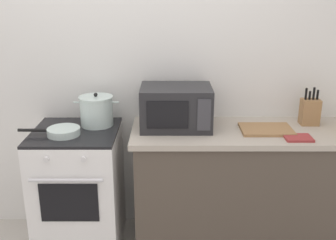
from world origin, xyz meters
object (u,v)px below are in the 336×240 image
Objects in this scene: stove at (79,189)px; microwave at (175,107)px; frying_pan at (62,132)px; stock_pot at (96,111)px; oven_mitt at (298,138)px; cutting_board at (266,129)px; knife_block at (309,111)px.

microwave is (0.71, 0.08, 0.61)m from stove.
microwave is (0.78, 0.16, 0.12)m from frying_pan.
stove is at bearing 52.79° from frying_pan.
frying_pan is at bearing -127.21° from stove.
stock_pot reaches higher than oven_mitt.
oven_mitt is at bearing -5.94° from stove.
cutting_board is at bearing 137.69° from oven_mitt.
knife_block is at bearing 4.76° from stove.
stock_pot reaches higher than cutting_board.
stock_pot is at bearing 41.82° from stove.
oven_mitt is (0.18, -0.16, -0.00)m from cutting_board.
frying_pan is 2.35× the size of oven_mitt.
stock_pot is at bearing 168.46° from oven_mitt.
knife_block is at bearing 60.68° from oven_mitt.
microwave reaches higher than stove.
knife_block is (1.56, 0.02, -0.01)m from stock_pot.
stock_pot is 1.22m from cutting_board.
stock_pot is 1.42m from oven_mitt.
knife_block is at bearing 3.62° from microwave.
knife_block reaches higher than cutting_board.
stove is at bearing 174.06° from oven_mitt.
oven_mitt is (1.53, -0.16, 0.47)m from stove.
stock_pot is 1.56m from knife_block.
stove is 1.60m from oven_mitt.
microwave is (0.58, -0.05, 0.04)m from stock_pot.
cutting_board is 0.38m from knife_block.
stock_pot is 0.58m from microwave.
oven_mitt is at bearing -16.34° from microwave.
knife_block reaches higher than oven_mitt.
cutting_board is at bearing -6.99° from microwave.
frying_pan is at bearing -168.23° from microwave.
oven_mitt is at bearing -2.73° from frying_pan.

